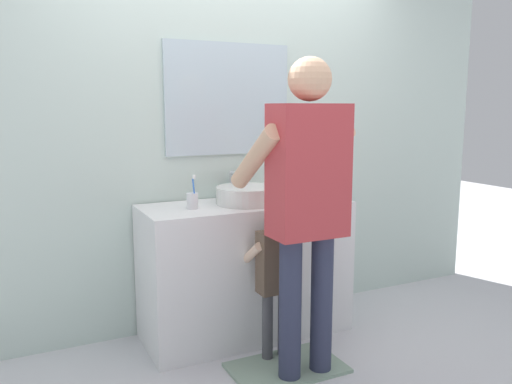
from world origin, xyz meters
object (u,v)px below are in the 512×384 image
toothbrush_cup (193,200)px  soap_bottle (293,188)px  child_toddler (275,271)px  adult_parent (306,191)px

toothbrush_cup → soap_bottle: toothbrush_cup is taller
child_toddler → soap_bottle: bearing=50.2°
toothbrush_cup → soap_bottle: 0.74m
toothbrush_cup → child_toddler: size_ratio=0.23×
soap_bottle → toothbrush_cup: bearing=-174.9°
soap_bottle → child_toddler: (-0.37, -0.44, -0.40)m
soap_bottle → child_toddler: bearing=-129.8°
toothbrush_cup → adult_parent: 0.75m
soap_bottle → child_toddler: size_ratio=0.18×
toothbrush_cup → child_toddler: 0.65m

